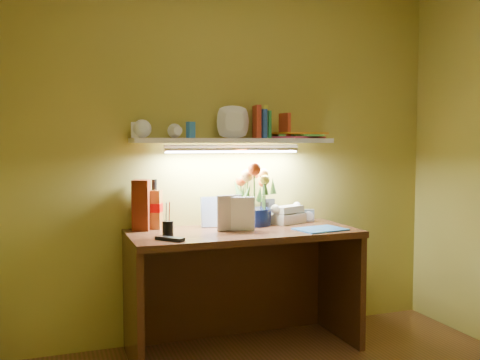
% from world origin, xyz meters
% --- Properties ---
extents(desk, '(1.40, 0.60, 0.75)m').
position_xyz_m(desk, '(0.00, 1.20, 0.38)').
color(desk, '#3B2410').
rests_on(desk, ground).
extents(flower_bouquet, '(0.27, 0.27, 0.38)m').
position_xyz_m(flower_bouquet, '(0.14, 1.37, 0.94)').
color(flower_bouquet, '#0C153C').
rests_on(flower_bouquet, desk).
extents(telephone, '(0.27, 0.24, 0.13)m').
position_xyz_m(telephone, '(0.37, 1.38, 0.82)').
color(telephone, '#EEE6C7').
rests_on(telephone, desk).
extents(desk_clock, '(0.09, 0.07, 0.09)m').
position_xyz_m(desk_clock, '(0.53, 1.39, 0.79)').
color(desk_clock, '#A9A9AE').
rests_on(desk_clock, desk).
extents(whisky_bottle, '(0.11, 0.11, 0.31)m').
position_xyz_m(whisky_bottle, '(-0.50, 1.45, 0.90)').
color(whisky_bottle, '#A6551E').
rests_on(whisky_bottle, desk).
extents(whisky_box, '(0.13, 0.13, 0.31)m').
position_xyz_m(whisky_box, '(-0.59, 1.41, 0.91)').
color(whisky_box, '#591A09').
rests_on(whisky_box, desk).
extents(pen_cup, '(0.07, 0.07, 0.15)m').
position_xyz_m(pen_cup, '(-0.49, 1.13, 0.83)').
color(pen_cup, black).
rests_on(pen_cup, desk).
extents(art_card, '(0.20, 0.05, 0.19)m').
position_xyz_m(art_card, '(-0.12, 1.39, 0.85)').
color(art_card, white).
rests_on(art_card, desk).
extents(tv_remote, '(0.15, 0.16, 0.02)m').
position_xyz_m(tv_remote, '(-0.50, 1.02, 0.76)').
color(tv_remote, black).
rests_on(tv_remote, desk).
extents(blue_folder, '(0.32, 0.26, 0.01)m').
position_xyz_m(blue_folder, '(0.45, 1.06, 0.75)').
color(blue_folder, blue).
rests_on(blue_folder, desk).
extents(desk_book_a, '(0.16, 0.04, 0.22)m').
position_xyz_m(desk_book_a, '(-0.17, 1.20, 0.86)').
color(desk_book_a, beige).
rests_on(desk_book_a, desk).
extents(desk_book_b, '(0.15, 0.06, 0.21)m').
position_xyz_m(desk_book_b, '(-0.08, 1.21, 0.85)').
color(desk_book_b, white).
rests_on(desk_book_b, desk).
extents(wall_shelf, '(1.32, 0.38, 0.24)m').
position_xyz_m(wall_shelf, '(0.05, 1.38, 1.33)').
color(wall_shelf, white).
rests_on(wall_shelf, ground).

